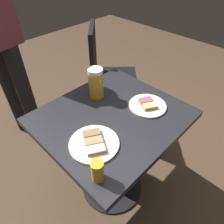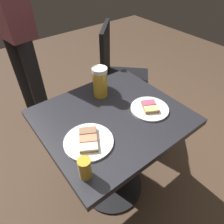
{
  "view_description": "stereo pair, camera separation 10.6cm",
  "coord_description": "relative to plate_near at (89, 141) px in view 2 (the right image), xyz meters",
  "views": [
    {
      "loc": [
        -0.57,
        -0.56,
        1.42
      ],
      "look_at": [
        0.0,
        0.0,
        0.72
      ],
      "focal_mm": 32.84,
      "sensor_mm": 36.0,
      "label": 1
    },
    {
      "loc": [
        -0.49,
        -0.63,
        1.42
      ],
      "look_at": [
        0.0,
        0.0,
        0.72
      ],
      "focal_mm": 32.84,
      "sensor_mm": 36.0,
      "label": 2
    }
  ],
  "objects": [
    {
      "name": "cafe_table",
      "position": [
        0.2,
        0.08,
        -0.18
      ],
      "size": [
        0.73,
        0.66,
        0.7
      ],
      "color": "black",
      "rests_on": "ground_plane"
    },
    {
      "name": "patron_standing",
      "position": [
        0.06,
        1.0,
        0.25
      ],
      "size": [
        0.23,
        0.34,
        1.65
      ],
      "rotation": [
        0.0,
        0.0,
        -1.42
      ],
      "color": "black",
      "rests_on": "ground_plane"
    },
    {
      "name": "plate_far",
      "position": [
        0.39,
        -0.01,
        -0.0
      ],
      "size": [
        0.21,
        0.21,
        0.03
      ],
      "color": "white",
      "rests_on": "cafe_table"
    },
    {
      "name": "plate_near",
      "position": [
        0.0,
        0.0,
        0.0
      ],
      "size": [
        0.23,
        0.23,
        0.03
      ],
      "color": "white",
      "rests_on": "cafe_table"
    },
    {
      "name": "beer_glass_small",
      "position": [
        -0.1,
        -0.14,
        0.04
      ],
      "size": [
        0.05,
        0.05,
        0.1
      ],
      "primitive_type": "cylinder",
      "color": "gold",
      "rests_on": "cafe_table"
    },
    {
      "name": "cafe_chair",
      "position": [
        0.67,
        0.61,
        -0.18
      ],
      "size": [
        0.54,
        0.54,
        0.92
      ],
      "rotation": [
        0.0,
        0.0,
        -2.35
      ],
      "color": "black",
      "rests_on": "ground_plane"
    },
    {
      "name": "beer_mug",
      "position": [
        0.26,
        0.27,
        0.08
      ],
      "size": [
        0.1,
        0.14,
        0.18
      ],
      "color": "gold",
      "rests_on": "cafe_table"
    },
    {
      "name": "ground_plane",
      "position": [
        0.2,
        0.08,
        -0.71
      ],
      "size": [
        6.0,
        6.0,
        0.0
      ],
      "primitive_type": "plane",
      "color": "#4C3828"
    }
  ]
}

